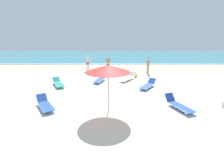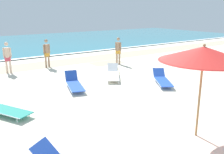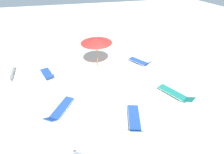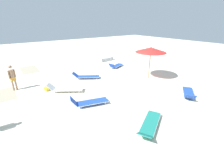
{
  "view_description": "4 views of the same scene",
  "coord_description": "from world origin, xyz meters",
  "px_view_note": "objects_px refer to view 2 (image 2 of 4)",
  "views": [
    {
      "loc": [
        0.36,
        -11.29,
        4.15
      ],
      "look_at": [
        0.28,
        0.87,
        1.08
      ],
      "focal_mm": 28.0,
      "sensor_mm": 36.0,
      "label": 1
    },
    {
      "loc": [
        -5.56,
        -6.4,
        3.48
      ],
      "look_at": [
        -0.45,
        0.98,
        1.06
      ],
      "focal_mm": 40.0,
      "sensor_mm": 36.0,
      "label": 2
    },
    {
      "loc": [
        1.68,
        8.13,
        6.79
      ],
      "look_at": [
        -0.29,
        0.66,
        1.09
      ],
      "focal_mm": 24.0,
      "sensor_mm": 36.0,
      "label": 3
    },
    {
      "loc": [
        -7.5,
        6.83,
        4.5
      ],
      "look_at": [
        0.32,
        1.13,
        0.84
      ],
      "focal_mm": 24.0,
      "sensor_mm": 36.0,
      "label": 4
    }
  ],
  "objects_px": {
    "beachgoer_strolling_adult": "(7,56)",
    "beach_ball": "(115,69)",
    "sun_lounger_near_water_left": "(74,84)",
    "beachgoer_wading_adult": "(118,49)",
    "beachgoer_shoreline_child": "(47,51)",
    "sun_lounger_near_water_right": "(162,80)",
    "sun_lounger_mid_beach_pair_a": "(3,109)",
    "sun_lounger_under_umbrella": "(113,74)",
    "beach_umbrella": "(204,54)"
  },
  "relations": [
    {
      "from": "beachgoer_strolling_adult",
      "to": "beach_ball",
      "type": "relative_size",
      "value": 4.74
    },
    {
      "from": "sun_lounger_near_water_left",
      "to": "beachgoer_wading_adult",
      "type": "distance_m",
      "value": 5.78
    },
    {
      "from": "beachgoer_shoreline_child",
      "to": "beach_ball",
      "type": "relative_size",
      "value": 4.74
    },
    {
      "from": "sun_lounger_near_water_right",
      "to": "beach_ball",
      "type": "xyz_separation_m",
      "value": [
        -0.53,
        3.2,
        -0.03
      ]
    },
    {
      "from": "beachgoer_wading_adult",
      "to": "beach_ball",
      "type": "relative_size",
      "value": 4.74
    },
    {
      "from": "sun_lounger_near_water_right",
      "to": "sun_lounger_mid_beach_pair_a",
      "type": "relative_size",
      "value": 0.94
    },
    {
      "from": "beachgoer_strolling_adult",
      "to": "beachgoer_shoreline_child",
      "type": "bearing_deg",
      "value": -152.29
    },
    {
      "from": "sun_lounger_under_umbrella",
      "to": "beach_ball",
      "type": "relative_size",
      "value": 6.0
    },
    {
      "from": "sun_lounger_near_water_right",
      "to": "beach_ball",
      "type": "bearing_deg",
      "value": 132.46
    },
    {
      "from": "sun_lounger_under_umbrella",
      "to": "beach_ball",
      "type": "height_order",
      "value": "sun_lounger_under_umbrella"
    },
    {
      "from": "sun_lounger_under_umbrella",
      "to": "beachgoer_wading_adult",
      "type": "distance_m",
      "value": 3.62
    },
    {
      "from": "beachgoer_strolling_adult",
      "to": "beach_umbrella",
      "type": "bearing_deg",
      "value": 128.12
    },
    {
      "from": "sun_lounger_under_umbrella",
      "to": "beachgoer_wading_adult",
      "type": "height_order",
      "value": "beachgoer_wading_adult"
    },
    {
      "from": "sun_lounger_mid_beach_pair_a",
      "to": "beachgoer_shoreline_child",
      "type": "height_order",
      "value": "beachgoer_shoreline_child"
    },
    {
      "from": "beach_umbrella",
      "to": "sun_lounger_near_water_right",
      "type": "xyz_separation_m",
      "value": [
        2.97,
        4.23,
        -2.15
      ]
    },
    {
      "from": "beachgoer_wading_adult",
      "to": "beachgoer_shoreline_child",
      "type": "bearing_deg",
      "value": -135.06
    },
    {
      "from": "sun_lounger_near_water_right",
      "to": "sun_lounger_mid_beach_pair_a",
      "type": "bearing_deg",
      "value": -150.94
    },
    {
      "from": "beach_umbrella",
      "to": "beach_ball",
      "type": "relative_size",
      "value": 7.04
    },
    {
      "from": "sun_lounger_near_water_right",
      "to": "beachgoer_shoreline_child",
      "type": "xyz_separation_m",
      "value": [
        -3.28,
        6.64,
        0.79
      ]
    },
    {
      "from": "beach_umbrella",
      "to": "beach_ball",
      "type": "height_order",
      "value": "beach_umbrella"
    },
    {
      "from": "sun_lounger_mid_beach_pair_a",
      "to": "beach_ball",
      "type": "height_order",
      "value": "sun_lounger_mid_beach_pair_a"
    },
    {
      "from": "sun_lounger_near_water_left",
      "to": "sun_lounger_mid_beach_pair_a",
      "type": "distance_m",
      "value": 3.56
    },
    {
      "from": "sun_lounger_under_umbrella",
      "to": "beach_ball",
      "type": "distance_m",
      "value": 1.28
    },
    {
      "from": "beachgoer_wading_adult",
      "to": "beachgoer_shoreline_child",
      "type": "xyz_separation_m",
      "value": [
        -4.21,
        1.71,
        0.0
      ]
    },
    {
      "from": "beach_umbrella",
      "to": "sun_lounger_mid_beach_pair_a",
      "type": "height_order",
      "value": "beach_umbrella"
    },
    {
      "from": "sun_lounger_under_umbrella",
      "to": "beachgoer_shoreline_child",
      "type": "bearing_deg",
      "value": 147.61
    },
    {
      "from": "sun_lounger_mid_beach_pair_a",
      "to": "sun_lounger_near_water_left",
      "type": "bearing_deg",
      "value": -6.85
    },
    {
      "from": "beach_ball",
      "to": "beachgoer_shoreline_child",
      "type": "bearing_deg",
      "value": 128.64
    },
    {
      "from": "beach_umbrella",
      "to": "beach_ball",
      "type": "xyz_separation_m",
      "value": [
        2.44,
        7.43,
        -2.17
      ]
    },
    {
      "from": "beach_umbrella",
      "to": "beachgoer_wading_adult",
      "type": "bearing_deg",
      "value": 66.91
    },
    {
      "from": "sun_lounger_near_water_right",
      "to": "beach_ball",
      "type": "height_order",
      "value": "sun_lounger_near_water_right"
    },
    {
      "from": "sun_lounger_mid_beach_pair_a",
      "to": "beachgoer_shoreline_child",
      "type": "distance_m",
      "value": 7.31
    },
    {
      "from": "sun_lounger_under_umbrella",
      "to": "sun_lounger_near_water_left",
      "type": "relative_size",
      "value": 1.04
    },
    {
      "from": "beach_umbrella",
      "to": "sun_lounger_mid_beach_pair_a",
      "type": "relative_size",
      "value": 1.16
    },
    {
      "from": "beach_umbrella",
      "to": "sun_lounger_near_water_left",
      "type": "bearing_deg",
      "value": 98.3
    },
    {
      "from": "sun_lounger_under_umbrella",
      "to": "sun_lounger_near_water_left",
      "type": "height_order",
      "value": "sun_lounger_near_water_left"
    },
    {
      "from": "beachgoer_wading_adult",
      "to": "beachgoer_strolling_adult",
      "type": "distance_m",
      "value": 6.73
    },
    {
      "from": "beachgoer_shoreline_child",
      "to": "beach_umbrella",
      "type": "bearing_deg",
      "value": 83.96
    },
    {
      "from": "sun_lounger_under_umbrella",
      "to": "sun_lounger_mid_beach_pair_a",
      "type": "height_order",
      "value": "sun_lounger_under_umbrella"
    },
    {
      "from": "sun_lounger_mid_beach_pair_a",
      "to": "beachgoer_wading_adult",
      "type": "xyz_separation_m",
      "value": [
        8.1,
        4.42,
        0.8
      ]
    },
    {
      "from": "sun_lounger_mid_beach_pair_a",
      "to": "beach_ball",
      "type": "relative_size",
      "value": 6.09
    },
    {
      "from": "beach_umbrella",
      "to": "beachgoer_strolling_adult",
      "type": "distance_m",
      "value": 11.13
    },
    {
      "from": "beach_ball",
      "to": "sun_lounger_near_water_left",
      "type": "bearing_deg",
      "value": -156.59
    },
    {
      "from": "beach_umbrella",
      "to": "beachgoer_shoreline_child",
      "type": "height_order",
      "value": "beach_umbrella"
    },
    {
      "from": "beachgoer_wading_adult",
      "to": "beach_ball",
      "type": "bearing_deg",
      "value": -63.27
    },
    {
      "from": "beach_umbrella",
      "to": "sun_lounger_mid_beach_pair_a",
      "type": "xyz_separation_m",
      "value": [
        -4.2,
        4.73,
        -2.15
      ]
    },
    {
      "from": "beachgoer_shoreline_child",
      "to": "beach_ball",
      "type": "height_order",
      "value": "beachgoer_shoreline_child"
    },
    {
      "from": "beach_umbrella",
      "to": "beachgoer_strolling_adult",
      "type": "xyz_separation_m",
      "value": [
        -2.64,
        10.73,
        -1.36
      ]
    },
    {
      "from": "sun_lounger_under_umbrella",
      "to": "sun_lounger_near_water_right",
      "type": "xyz_separation_m",
      "value": [
        1.37,
        -2.23,
        0.0
      ]
    },
    {
      "from": "sun_lounger_mid_beach_pair_a",
      "to": "beachgoer_strolling_adult",
      "type": "xyz_separation_m",
      "value": [
        1.56,
        6.0,
        0.8
      ]
    }
  ]
}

